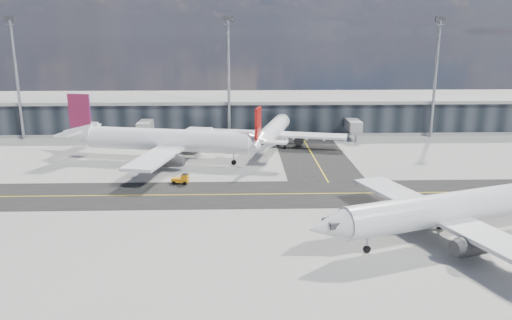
# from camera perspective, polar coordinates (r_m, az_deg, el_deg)

# --- Properties ---
(ground) EXTENTS (300.00, 300.00, 0.00)m
(ground) POSITION_cam_1_polar(r_m,az_deg,el_deg) (76.73, -3.82, -4.90)
(ground) COLOR gray
(ground) RESTS_ON ground
(taxiway_lanes) EXTENTS (180.00, 63.00, 0.03)m
(taxiway_lanes) POSITION_cam_1_polar(r_m,az_deg,el_deg) (86.88, -0.99, -2.53)
(taxiway_lanes) COLOR black
(taxiway_lanes) RESTS_ON ground
(terminal_concourse) EXTENTS (152.00, 19.80, 8.80)m
(terminal_concourse) POSITION_cam_1_polar(r_m,az_deg,el_deg) (129.08, -2.99, 4.95)
(terminal_concourse) COLOR black
(terminal_concourse) RESTS_ON ground
(floodlight_masts) EXTENTS (102.50, 0.70, 28.90)m
(floodlight_masts) POSITION_cam_1_polar(r_m,az_deg,el_deg) (120.77, -3.15, 9.80)
(floodlight_masts) COLOR gray
(floodlight_masts) RESTS_ON ground
(airliner_af) EXTENTS (44.29, 38.03, 13.20)m
(airliner_af) POSITION_cam_1_polar(r_m,az_deg,el_deg) (101.22, -10.31, 2.24)
(airliner_af) COLOR white
(airliner_af) RESTS_ON ground
(airliner_redtail) EXTENTS (32.87, 38.24, 11.43)m
(airliner_redtail) POSITION_cam_1_polar(r_m,az_deg,el_deg) (111.57, 1.92, 3.29)
(airliner_redtail) COLOR white
(airliner_redtail) RESTS_ON ground
(airliner_near) EXTENTS (39.66, 34.24, 12.06)m
(airliner_near) POSITION_cam_1_polar(r_m,az_deg,el_deg) (67.54, 21.89, -5.12)
(airliner_near) COLOR silver
(airliner_near) RESTS_ON ground
(baggage_tug) EXTENTS (3.07, 1.94, 1.80)m
(baggage_tug) POSITION_cam_1_polar(r_m,az_deg,el_deg) (86.44, -8.48, -2.16)
(baggage_tug) COLOR orange
(baggage_tug) RESTS_ON ground
(service_van) EXTENTS (3.68, 6.13, 1.59)m
(service_van) POSITION_cam_1_polar(r_m,az_deg,el_deg) (119.29, 2.84, 2.55)
(service_van) COLOR white
(service_van) RESTS_ON ground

